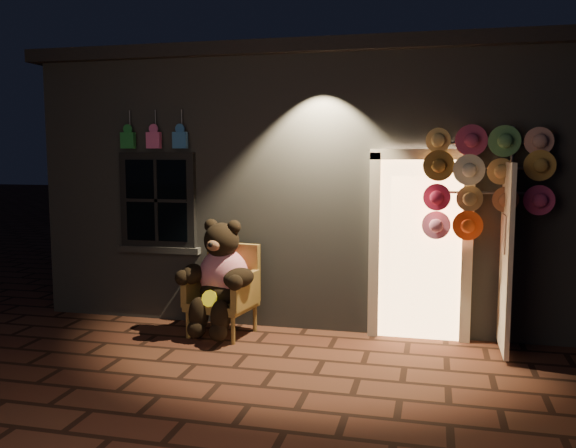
% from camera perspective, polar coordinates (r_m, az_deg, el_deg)
% --- Properties ---
extents(ground, '(60.00, 60.00, 0.00)m').
position_cam_1_polar(ground, '(6.19, -1.32, -13.61)').
color(ground, '#542F20').
rests_on(ground, ground).
extents(shop_building, '(7.30, 5.95, 3.51)m').
position_cam_1_polar(shop_building, '(9.73, 4.73, 4.25)').
color(shop_building, slate).
rests_on(shop_building, ground).
extents(wicker_armchair, '(0.82, 0.76, 1.06)m').
position_cam_1_polar(wicker_armchair, '(7.33, -5.89, -6.11)').
color(wicker_armchair, olive).
rests_on(wicker_armchair, ground).
extents(teddy_bear, '(0.96, 0.81, 1.34)m').
position_cam_1_polar(teddy_bear, '(7.18, -6.38, -4.98)').
color(teddy_bear, '#D51642').
rests_on(teddy_bear, ground).
extents(hat_rack, '(1.39, 0.22, 2.45)m').
position_cam_1_polar(hat_rack, '(6.91, 17.77, 4.11)').
color(hat_rack, '#59595E').
rests_on(hat_rack, ground).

